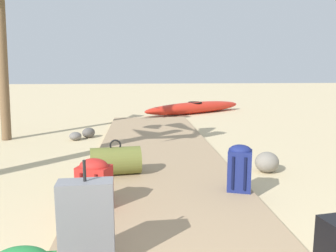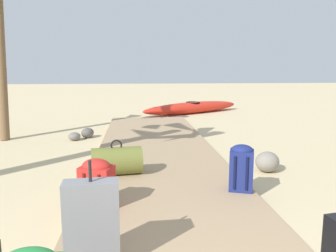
{
  "view_description": "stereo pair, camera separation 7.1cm",
  "coord_description": "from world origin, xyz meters",
  "px_view_note": "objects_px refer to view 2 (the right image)",
  "views": [
    {
      "loc": [
        -0.3,
        -0.61,
        1.57
      ],
      "look_at": [
        0.19,
        5.4,
        0.55
      ],
      "focal_mm": 37.17,
      "sensor_mm": 36.0,
      "label": 1
    },
    {
      "loc": [
        -0.37,
        -0.6,
        1.57
      ],
      "look_at": [
        0.19,
        5.4,
        0.55
      ],
      "focal_mm": 37.17,
      "sensor_mm": 36.0,
      "label": 2
    }
  ],
  "objects_px": {
    "duffel_bag_olive": "(117,161)",
    "kayak": "(193,108)",
    "backpack_red": "(97,182)",
    "backpack_navy": "(241,166)",
    "suitcase_grey": "(92,224)"
  },
  "relations": [
    {
      "from": "duffel_bag_olive",
      "to": "backpack_red",
      "type": "xyz_separation_m",
      "value": [
        -0.15,
        -1.15,
        0.08
      ]
    },
    {
      "from": "backpack_navy",
      "to": "suitcase_grey",
      "type": "bearing_deg",
      "value": -137.13
    },
    {
      "from": "backpack_red",
      "to": "kayak",
      "type": "bearing_deg",
      "value": 73.72
    },
    {
      "from": "suitcase_grey",
      "to": "backpack_navy",
      "type": "relative_size",
      "value": 1.44
    },
    {
      "from": "duffel_bag_olive",
      "to": "backpack_red",
      "type": "bearing_deg",
      "value": -97.48
    },
    {
      "from": "suitcase_grey",
      "to": "duffel_bag_olive",
      "type": "bearing_deg",
      "value": 88.4
    },
    {
      "from": "duffel_bag_olive",
      "to": "kayak",
      "type": "relative_size",
      "value": 0.19
    },
    {
      "from": "suitcase_grey",
      "to": "duffel_bag_olive",
      "type": "relative_size",
      "value": 1.11
    },
    {
      "from": "backpack_red",
      "to": "duffel_bag_olive",
      "type": "bearing_deg",
      "value": 82.52
    },
    {
      "from": "backpack_navy",
      "to": "kayak",
      "type": "xyz_separation_m",
      "value": [
        0.7,
        7.85,
        -0.18
      ]
    },
    {
      "from": "suitcase_grey",
      "to": "kayak",
      "type": "bearing_deg",
      "value": 76.1
    },
    {
      "from": "backpack_navy",
      "to": "backpack_red",
      "type": "bearing_deg",
      "value": -167.87
    },
    {
      "from": "duffel_bag_olive",
      "to": "kayak",
      "type": "distance_m",
      "value": 7.41
    },
    {
      "from": "backpack_navy",
      "to": "backpack_red",
      "type": "xyz_separation_m",
      "value": [
        -1.7,
        -0.36,
        -0.02
      ]
    },
    {
      "from": "backpack_navy",
      "to": "kayak",
      "type": "relative_size",
      "value": 0.15
    }
  ]
}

